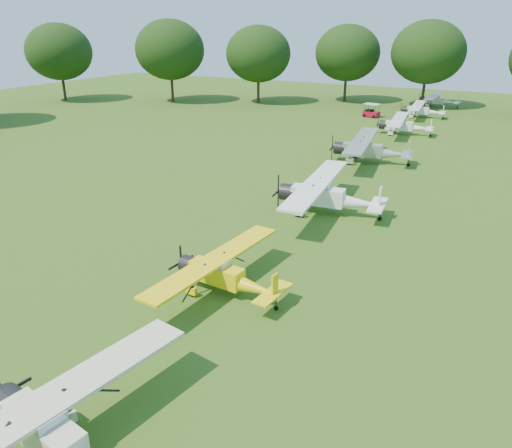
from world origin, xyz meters
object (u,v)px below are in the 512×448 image
at_px(aircraft_4, 369,148).
at_px(aircraft_5, 403,125).
at_px(aircraft_1, 53,434).
at_px(aircraft_3, 326,194).
at_px(aircraft_6, 421,110).
at_px(aircraft_2, 224,273).
at_px(golf_cart, 371,113).
at_px(aircraft_7, 438,100).

relative_size(aircraft_4, aircraft_5, 1.17).
height_order(aircraft_1, aircraft_3, aircraft_3).
xyz_separation_m(aircraft_1, aircraft_3, (-0.50, 24.02, 0.17)).
height_order(aircraft_4, aircraft_6, aircraft_4).
relative_size(aircraft_2, aircraft_4, 0.79).
bearing_deg(aircraft_3, aircraft_1, -95.08).
bearing_deg(aircraft_5, aircraft_6, 84.42).
bearing_deg(golf_cart, aircraft_6, 36.15).
xyz_separation_m(aircraft_4, golf_cart, (-6.56, 24.14, -0.78)).
distance_m(aircraft_2, aircraft_3, 12.81).
relative_size(aircraft_2, aircraft_7, 0.97).
xyz_separation_m(aircraft_1, aircraft_5, (-1.68, 52.99, -0.05)).
relative_size(aircraft_3, aircraft_5, 1.18).
distance_m(aircraft_1, aircraft_5, 53.02).
height_order(aircraft_3, aircraft_4, aircraft_3).
bearing_deg(aircraft_7, aircraft_3, -87.95).
distance_m(aircraft_1, aircraft_7, 76.44).
distance_m(aircraft_3, golf_cart, 39.52).
distance_m(aircraft_5, aircraft_7, 23.43).
bearing_deg(golf_cart, aircraft_3, -66.87).
bearing_deg(aircraft_5, aircraft_3, -94.70).
bearing_deg(aircraft_7, aircraft_5, -89.36).
bearing_deg(aircraft_6, aircraft_7, 82.61).
xyz_separation_m(aircraft_3, aircraft_5, (-1.18, 28.97, -0.22)).
relative_size(aircraft_4, aircraft_7, 1.23).
height_order(aircraft_1, aircraft_5, aircraft_1).
distance_m(aircraft_3, aircraft_5, 28.99).
bearing_deg(aircraft_2, aircraft_7, 95.39).
bearing_deg(aircraft_3, aircraft_4, 88.45).
relative_size(aircraft_5, golf_cart, 4.35).
bearing_deg(aircraft_6, aircraft_5, -93.79).
height_order(aircraft_5, golf_cart, aircraft_5).
bearing_deg(aircraft_4, aircraft_2, -96.67).
bearing_deg(aircraft_7, aircraft_2, -88.60).
distance_m(aircraft_6, aircraft_7, 10.83).
bearing_deg(aircraft_2, aircraft_4, 96.38).
xyz_separation_m(aircraft_3, aircraft_7, (-1.09, 52.40, -0.26)).
bearing_deg(aircraft_4, aircraft_3, -93.50).
distance_m(aircraft_3, aircraft_7, 52.41).
bearing_deg(golf_cart, aircraft_2, -70.14).
relative_size(aircraft_1, golf_cart, 4.52).
distance_m(aircraft_2, aircraft_5, 41.77).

